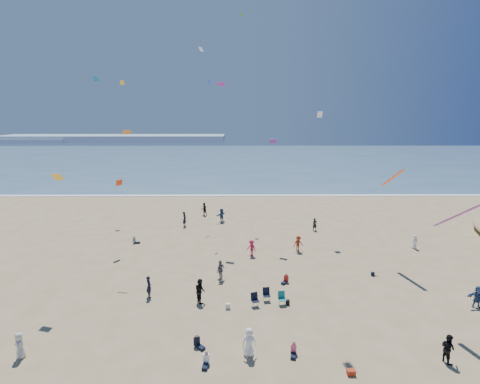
{
  "coord_description": "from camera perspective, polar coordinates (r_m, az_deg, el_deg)",
  "views": [
    {
      "loc": [
        1.85,
        -17.77,
        13.91
      ],
      "look_at": [
        2.0,
        8.0,
        8.46
      ],
      "focal_mm": 28.0,
      "sensor_mm": 36.0,
      "label": 1
    }
  ],
  "objects": [
    {
      "name": "kites_aloft",
      "position": [
        30.63,
        12.9,
        10.08
      ],
      "size": [
        33.15,
        41.98,
        28.76
      ],
      "color": "yellow",
      "rests_on": "ground"
    },
    {
      "name": "black_backpack",
      "position": [
        29.07,
        7.25,
        -16.34
      ],
      "size": [
        0.3,
        0.22,
        0.38
      ],
      "primitive_type": "cube",
      "color": "black",
      "rests_on": "ground"
    },
    {
      "name": "chair_cluster",
      "position": [
        28.85,
        4.3,
        -15.8
      ],
      "size": [
        2.72,
        1.51,
        1.0
      ],
      "color": "black",
      "rests_on": "ground"
    },
    {
      "name": "ocean",
      "position": [
        113.64,
        -1.27,
        4.91
      ],
      "size": [
        220.0,
        100.0,
        0.06
      ],
      "primitive_type": "cube",
      "color": "#476B84",
      "rests_on": "ground"
    },
    {
      "name": "cooler",
      "position": [
        23.29,
        16.57,
        -24.84
      ],
      "size": [
        0.45,
        0.3,
        0.3
      ],
      "primitive_type": "cube",
      "color": "red",
      "rests_on": "ground"
    },
    {
      "name": "navy_bag",
      "position": [
        35.33,
        19.58,
        -11.69
      ],
      "size": [
        0.28,
        0.18,
        0.34
      ],
      "primitive_type": "cube",
      "color": "black",
      "rests_on": "ground"
    },
    {
      "name": "white_tote",
      "position": [
        28.36,
        -1.86,
        -16.99
      ],
      "size": [
        0.35,
        0.2,
        0.4
      ],
      "primitive_type": "cube",
      "color": "white",
      "rests_on": "ground"
    },
    {
      "name": "standing_flyers",
      "position": [
        35.23,
        4.6,
        -9.86
      ],
      "size": [
        31.77,
        32.32,
        1.88
      ],
      "color": "#B61A3F",
      "rests_on": "ground"
    },
    {
      "name": "headland_far",
      "position": [
        198.08,
        -18.7,
        7.74
      ],
      "size": [
        110.0,
        20.0,
        3.2
      ],
      "primitive_type": "cube",
      "color": "#7A8EA8",
      "rests_on": "ground"
    },
    {
      "name": "seated_group",
      "position": [
        28.73,
        -3.75,
        -16.1
      ],
      "size": [
        16.24,
        20.81,
        0.84
      ],
      "color": "white",
      "rests_on": "ground"
    },
    {
      "name": "surf_line",
      "position": [
        64.31,
        -1.97,
        -0.53
      ],
      "size": [
        220.0,
        1.2,
        0.08
      ],
      "primitive_type": "cube",
      "color": "white",
      "rests_on": "ground"
    },
    {
      "name": "ground",
      "position": [
        22.64,
        -5.51,
        -26.03
      ],
      "size": [
        220.0,
        220.0,
        0.0
      ],
      "primitive_type": "plane",
      "color": "tan",
      "rests_on": "ground"
    },
    {
      "name": "headland_near",
      "position": [
        209.63,
        -29.63,
        6.86
      ],
      "size": [
        40.0,
        14.0,
        2.0
      ],
      "primitive_type": "cube",
      "color": "#7A8EA8",
      "rests_on": "ground"
    }
  ]
}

